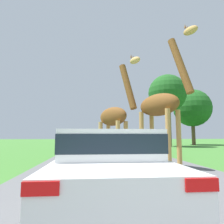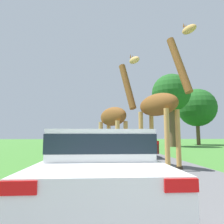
{
  "view_description": "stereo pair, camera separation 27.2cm",
  "coord_description": "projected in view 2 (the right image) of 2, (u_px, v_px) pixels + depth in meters",
  "views": [
    {
      "loc": [
        -1.08,
        0.37,
        1.24
      ],
      "look_at": [
        -0.19,
        9.87,
        2.38
      ],
      "focal_mm": 32.0,
      "sensor_mm": 36.0,
      "label": 1
    },
    {
      "loc": [
        -0.81,
        0.35,
        1.24
      ],
      "look_at": [
        -0.19,
        9.87,
        2.38
      ],
      "focal_mm": 32.0,
      "sensor_mm": 36.0,
      "label": 2
    }
  ],
  "objects": [
    {
      "name": "tree_right_cluster",
      "position": [
        197.0,
        108.0,
        27.73
      ],
      "size": [
        5.22,
        5.22,
        7.76
      ],
      "color": "brown",
      "rests_on": "ground"
    },
    {
      "name": "road",
      "position": [
        104.0,
        144.0,
        29.28
      ],
      "size": [
        6.85,
        120.0,
        0.0
      ],
      "color": "#5B5B5E",
      "rests_on": "ground"
    },
    {
      "name": "car_far_ahead",
      "position": [
        135.0,
        144.0,
        12.48
      ],
      "size": [
        1.84,
        4.12,
        1.4
      ],
      "color": "#561914",
      "rests_on": "ground"
    },
    {
      "name": "tree_left_edge",
      "position": [
        171.0,
        94.0,
        23.52
      ],
      "size": [
        4.46,
        4.46,
        8.52
      ],
      "color": "brown",
      "rests_on": "ground"
    },
    {
      "name": "giraffe_near_road",
      "position": [
        115.0,
        117.0,
        9.45
      ],
      "size": [
        1.9,
        2.33,
        4.86
      ],
      "rotation": [
        0.0,
        0.0,
        -2.5
      ],
      "color": "tan",
      "rests_on": "ground"
    },
    {
      "name": "car_lead_maroon",
      "position": [
        100.0,
        162.0,
        3.9
      ],
      "size": [
        1.92,
        4.01,
        1.35
      ],
      "color": "silver",
      "rests_on": "ground"
    },
    {
      "name": "car_queue_left",
      "position": [
        84.0,
        140.0,
        23.38
      ],
      "size": [
        1.84,
        3.95,
        1.32
      ],
      "color": "silver",
      "rests_on": "ground"
    },
    {
      "name": "car_queue_right",
      "position": [
        104.0,
        141.0,
        17.4
      ],
      "size": [
        1.72,
        4.72,
        1.5
      ],
      "color": "#144C28",
      "rests_on": "ground"
    },
    {
      "name": "giraffe_companion",
      "position": [
        160.0,
        106.0,
        7.98
      ],
      "size": [
        1.89,
        2.66,
        5.34
      ],
      "rotation": [
        0.0,
        0.0,
        -2.59
      ],
      "color": "tan",
      "rests_on": "ground"
    }
  ]
}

